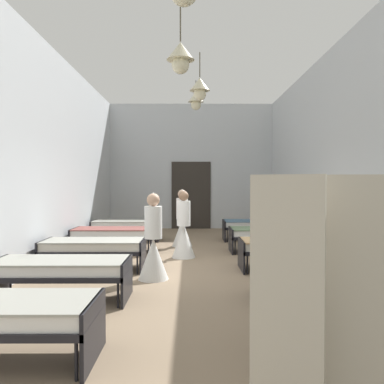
{
  "coord_description": "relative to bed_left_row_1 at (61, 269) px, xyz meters",
  "views": [
    {
      "loc": [
        -0.05,
        -7.4,
        1.65
      ],
      "look_at": [
        0.0,
        0.77,
        1.46
      ],
      "focal_mm": 36.78,
      "sensor_mm": 36.0,
      "label": 1
    }
  ],
  "objects": [
    {
      "name": "bed_left_row_2",
      "position": [
        0.0,
        1.9,
        0.0
      ],
      "size": [
        1.9,
        0.84,
        0.57
      ],
      "color": "black",
      "rests_on": "ground"
    },
    {
      "name": "bed_left_row_3",
      "position": [
        0.0,
        3.8,
        0.0
      ],
      "size": [
        1.9,
        0.84,
        0.57
      ],
      "color": "black",
      "rests_on": "ground"
    },
    {
      "name": "bed_left_row_1",
      "position": [
        0.0,
        0.0,
        0.0
      ],
      "size": [
        1.9,
        0.84,
        0.57
      ],
      "color": "black",
      "rests_on": "ground"
    },
    {
      "name": "nurse_far_aisle",
      "position": [
        1.19,
        1.18,
        0.09
      ],
      "size": [
        0.52,
        0.52,
        1.49
      ],
      "rotation": [
        0.0,
        0.0,
        2.01
      ],
      "color": "white",
      "rests_on": "ground"
    },
    {
      "name": "bed_right_row_4",
      "position": [
        3.72,
        5.7,
        0.0
      ],
      "size": [
        1.9,
        0.84,
        0.57
      ],
      "color": "black",
      "rests_on": "ground"
    },
    {
      "name": "bed_left_row_4",
      "position": [
        0.0,
        5.7,
        0.0
      ],
      "size": [
        1.9,
        0.84,
        0.57
      ],
      "color": "black",
      "rests_on": "ground"
    },
    {
      "name": "privacy_screen",
      "position": [
        2.77,
        -3.31,
        0.41
      ],
      "size": [
        1.24,
        0.24,
        1.7
      ],
      "rotation": [
        0.0,
        0.0,
        -0.23
      ],
      "color": "#BCB29E",
      "rests_on": "ground"
    },
    {
      "name": "room_shell",
      "position": [
        1.86,
        3.21,
        1.81
      ],
      "size": [
        6.22,
        13.65,
        4.48
      ],
      "color": "silver",
      "rests_on": "ground"
    },
    {
      "name": "nurse_near_aisle",
      "position": [
        1.68,
        3.14,
        0.09
      ],
      "size": [
        0.52,
        0.52,
        1.49
      ],
      "rotation": [
        0.0,
        0.0,
        0.45
      ],
      "color": "white",
      "rests_on": "ground"
    },
    {
      "name": "nurse_mid_aisle",
      "position": [
        1.61,
        4.66,
        0.09
      ],
      "size": [
        0.52,
        0.52,
        1.49
      ],
      "rotation": [
        0.0,
        0.0,
        4.0
      ],
      "color": "white",
      "rests_on": "ground"
    },
    {
      "name": "ground_plane",
      "position": [
        1.86,
        1.9,
        -0.49
      ],
      "size": [
        6.42,
        14.05,
        0.1
      ],
      "primitive_type": "cube",
      "color": "#8C755B"
    },
    {
      "name": "bed_right_row_3",
      "position": [
        3.72,
        3.8,
        0.0
      ],
      "size": [
        1.9,
        0.84,
        0.57
      ],
      "color": "black",
      "rests_on": "ground"
    },
    {
      "name": "bed_right_row_1",
      "position": [
        3.72,
        0.0,
        0.0
      ],
      "size": [
        1.9,
        0.84,
        0.57
      ],
      "color": "black",
      "rests_on": "ground"
    },
    {
      "name": "bed_right_row_2",
      "position": [
        3.72,
        1.9,
        0.0
      ],
      "size": [
        1.9,
        0.84,
        0.57
      ],
      "color": "black",
      "rests_on": "ground"
    }
  ]
}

